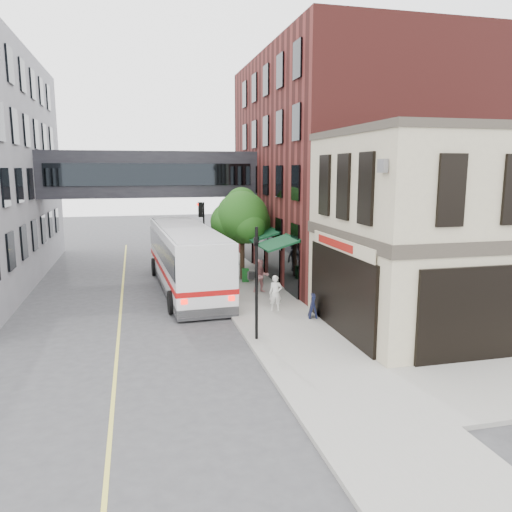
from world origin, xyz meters
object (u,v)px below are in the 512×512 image
pedestrian_b (261,276)px  newspaper_box (245,275)px  pedestrian_c (230,259)px  pedestrian_a (276,293)px  sandwich_board (313,306)px  bus (186,255)px

pedestrian_b → newspaper_box: pedestrian_b is taller
pedestrian_c → newspaper_box: 2.51m
pedestrian_b → newspaper_box: (-0.26, 2.75, -0.50)m
pedestrian_a → sandwich_board: 2.04m
bus → sandwich_board: size_ratio=12.49×
pedestrian_a → newspaper_box: 6.44m
bus → pedestrian_c: (3.10, 2.85, -0.86)m
pedestrian_a → sandwich_board: (1.35, -1.49, -0.32)m
pedestrian_a → newspaper_box: pedestrian_a is taller
pedestrian_c → sandwich_board: (1.88, -10.32, -0.44)m
newspaper_box → sandwich_board: size_ratio=0.76×
bus → sandwich_board: 9.07m
pedestrian_b → sandwich_board: size_ratio=1.71×
newspaper_box → sandwich_board: sandwich_board is taller
bus → sandwich_board: bearing=-56.3°
pedestrian_b → bus: bearing=152.4°
sandwich_board → newspaper_box: bearing=116.4°
newspaper_box → sandwich_board: (1.40, -7.92, 0.13)m
bus → pedestrian_a: 7.06m
pedestrian_c → pedestrian_a: bearing=-63.3°
pedestrian_a → newspaper_box: (-0.05, 6.43, -0.45)m
sandwich_board → pedestrian_b: bearing=118.8°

